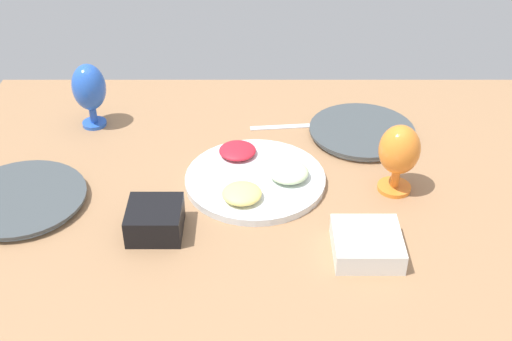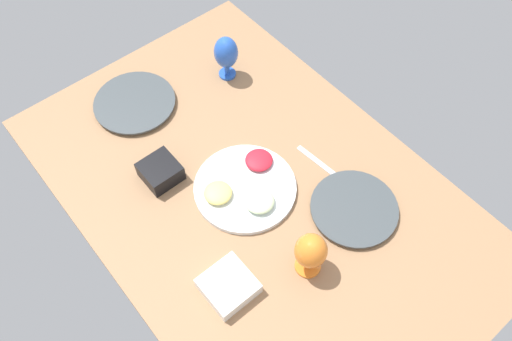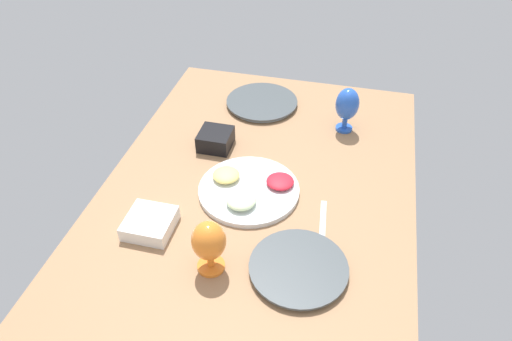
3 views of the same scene
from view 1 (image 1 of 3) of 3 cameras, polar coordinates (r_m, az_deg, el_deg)
ground_plane at (r=165.04cm, az=0.60°, el=-1.10°), size 160.00×104.00×4.00cm
dinner_plate_left at (r=163.86cm, az=-19.35°, el=-2.34°), size 29.87×29.87×2.05cm
dinner_plate_right at (r=181.62cm, az=8.97°, el=3.26°), size 28.20×28.20×2.11cm
fruit_platter at (r=160.87cm, az=0.01°, el=-0.62°), size 33.80×33.80×5.07cm
hurricane_glass_orange at (r=157.20cm, az=12.05°, el=1.54°), size 9.58×9.58×17.22cm
hurricane_glass_blue at (r=184.72cm, az=-14.03°, el=6.74°), size 8.96×8.96×18.12cm
square_bowl_black at (r=146.68cm, az=-8.62°, el=-4.06°), size 11.82×11.82×6.47cm
square_bowl_white at (r=142.22cm, az=9.41°, el=-6.09°), size 14.18×14.18×4.76cm
fork_by_right_plate at (r=183.54cm, az=2.30°, el=3.77°), size 18.09×3.54×0.60cm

